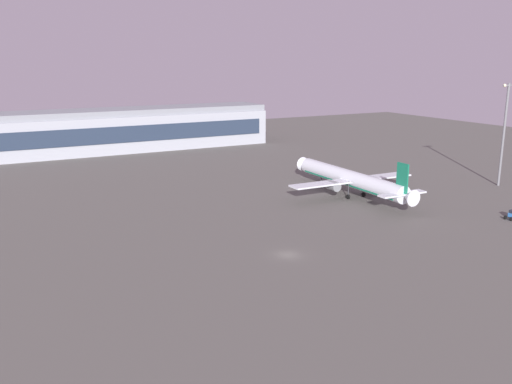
{
  "coord_description": "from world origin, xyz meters",
  "views": [
    {
      "loc": [
        -49.77,
        -80.15,
        35.01
      ],
      "look_at": [
        10.12,
        31.33,
        4.0
      ],
      "focal_mm": 37.93,
      "sensor_mm": 36.0,
      "label": 1
    }
  ],
  "objects": [
    {
      "name": "apron_light_west",
      "position": [
        82.71,
        19.76,
        16.29
      ],
      "size": [
        4.8,
        0.9,
        28.82
      ],
      "color": "slate",
      "rests_on": "ground"
    },
    {
      "name": "terminal_building",
      "position": [
        -20.52,
        132.94,
        8.09
      ],
      "size": [
        168.13,
        22.4,
        16.4
      ],
      "color": "#9EA3AD",
      "rests_on": "ground"
    },
    {
      "name": "airplane_taxiway_distant",
      "position": [
        37.69,
        29.84,
        4.55
      ],
      "size": [
        36.39,
        46.82,
        12.03
      ],
      "rotation": [
        0.0,
        0.0,
        -0.01
      ],
      "color": "silver",
      "rests_on": "ground"
    },
    {
      "name": "ground_plane",
      "position": [
        0.0,
        0.0,
        0.0
      ],
      "size": [
        416.0,
        416.0,
        0.0
      ],
      "primitive_type": "plane",
      "color": "#56544F"
    }
  ]
}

